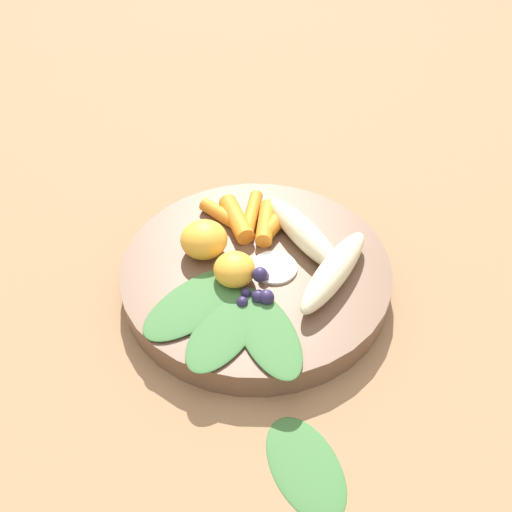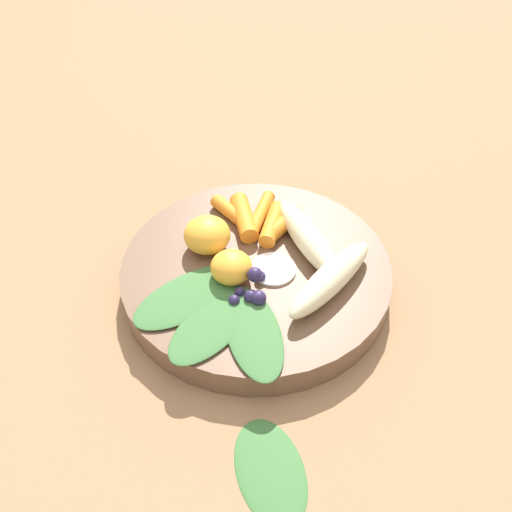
% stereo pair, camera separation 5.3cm
% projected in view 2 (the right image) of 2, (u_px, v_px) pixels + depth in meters
% --- Properties ---
extents(ground_plane, '(2.40, 2.40, 0.00)m').
position_uv_depth(ground_plane, '(256.00, 284.00, 0.56)').
color(ground_plane, '#99704C').
extents(bowl, '(0.27, 0.27, 0.03)m').
position_uv_depth(bowl, '(256.00, 274.00, 0.55)').
color(bowl, brown).
rests_on(bowl, ground_plane).
extents(banana_peeled_left, '(0.13, 0.07, 0.03)m').
position_uv_depth(banana_peeled_left, '(307.00, 237.00, 0.55)').
color(banana_peeled_left, beige).
rests_on(banana_peeled_left, bowl).
extents(banana_peeled_right, '(0.05, 0.13, 0.03)m').
position_uv_depth(banana_peeled_right, '(331.00, 278.00, 0.50)').
color(banana_peeled_right, beige).
rests_on(banana_peeled_right, bowl).
extents(orange_segment_near, '(0.04, 0.04, 0.03)m').
position_uv_depth(orange_segment_near, '(229.00, 265.00, 0.51)').
color(orange_segment_near, '#F4A833').
rests_on(orange_segment_near, bowl).
extents(orange_segment_far, '(0.05, 0.05, 0.04)m').
position_uv_depth(orange_segment_far, '(207.00, 235.00, 0.54)').
color(orange_segment_far, '#F4A833').
rests_on(orange_segment_far, bowl).
extents(carrot_front, '(0.03, 0.06, 0.02)m').
position_uv_depth(carrot_front, '(282.00, 225.00, 0.57)').
color(carrot_front, orange).
rests_on(carrot_front, bowl).
extents(carrot_mid_left, '(0.05, 0.06, 0.02)m').
position_uv_depth(carrot_mid_left, '(273.00, 224.00, 0.57)').
color(carrot_mid_left, orange).
rests_on(carrot_mid_left, bowl).
extents(carrot_mid_right, '(0.05, 0.06, 0.01)m').
position_uv_depth(carrot_mid_right, '(261.00, 213.00, 0.58)').
color(carrot_mid_right, orange).
rests_on(carrot_mid_right, bowl).
extents(carrot_rear, '(0.06, 0.05, 0.02)m').
position_uv_depth(carrot_rear, '(244.00, 217.00, 0.57)').
color(carrot_rear, orange).
rests_on(carrot_rear, bowl).
extents(carrot_small, '(0.05, 0.02, 0.02)m').
position_uv_depth(carrot_small, '(230.00, 212.00, 0.58)').
color(carrot_small, orange).
rests_on(carrot_small, bowl).
extents(blueberry_pile, '(0.03, 0.05, 0.03)m').
position_uv_depth(blueberry_pile, '(253.00, 291.00, 0.50)').
color(blueberry_pile, '#2D234C').
rests_on(blueberry_pile, bowl).
extents(coconut_shred_patch, '(0.05, 0.05, 0.00)m').
position_uv_depth(coconut_shred_patch, '(273.00, 269.00, 0.53)').
color(coconut_shred_patch, white).
rests_on(coconut_shred_patch, bowl).
extents(kale_leaf_left, '(0.06, 0.12, 0.01)m').
position_uv_depth(kale_leaf_left, '(190.00, 296.00, 0.50)').
color(kale_leaf_left, '#3D7038').
rests_on(kale_leaf_left, bowl).
extents(kale_leaf_right, '(0.07, 0.11, 0.01)m').
position_uv_depth(kale_leaf_right, '(214.00, 324.00, 0.48)').
color(kale_leaf_right, '#3D7038').
rests_on(kale_leaf_right, bowl).
extents(kale_leaf_rear, '(0.12, 0.09, 0.01)m').
position_uv_depth(kale_leaf_rear, '(253.00, 332.00, 0.47)').
color(kale_leaf_rear, '#3D7038').
rests_on(kale_leaf_rear, bowl).
extents(kale_leaf_stray, '(0.10, 0.09, 0.01)m').
position_uv_depth(kale_leaf_stray, '(270.00, 470.00, 0.41)').
color(kale_leaf_stray, '#3D7038').
rests_on(kale_leaf_stray, ground_plane).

